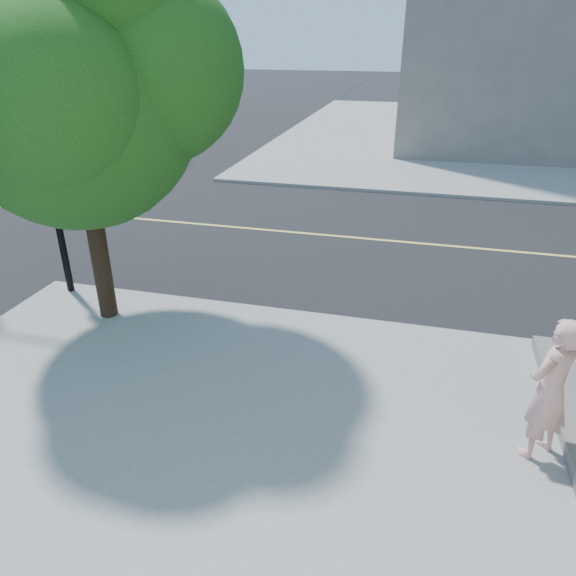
# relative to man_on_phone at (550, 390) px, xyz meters

# --- Properties ---
(ground) EXTENTS (140.00, 140.00, 0.00)m
(ground) POSITION_rel_man_on_phone_xyz_m (-8.05, 2.91, -1.07)
(ground) COLOR black
(ground) RESTS_ON ground
(road_ew) EXTENTS (140.00, 9.00, 0.01)m
(road_ew) POSITION_rel_man_on_phone_xyz_m (-8.05, 7.41, -1.06)
(road_ew) COLOR black
(road_ew) RESTS_ON ground
(sidewalk_ne) EXTENTS (29.00, 25.00, 0.12)m
(sidewalk_ne) POSITION_rel_man_on_phone_xyz_m (5.45, 24.41, -1.01)
(sidewalk_ne) COLOR gray
(sidewalk_ne) RESTS_ON ground
(man_on_phone) EXTENTS (0.82, 0.81, 1.90)m
(man_on_phone) POSITION_rel_man_on_phone_xyz_m (0.00, 0.00, 0.00)
(man_on_phone) COLOR #D69B99
(man_on_phone) RESTS_ON sidewalk_se
(street_tree) EXTENTS (4.86, 4.42, 6.45)m
(street_tree) POSITION_rel_man_on_phone_xyz_m (-7.03, 1.91, 3.21)
(street_tree) COLOR black
(street_tree) RESTS_ON sidewalk_se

